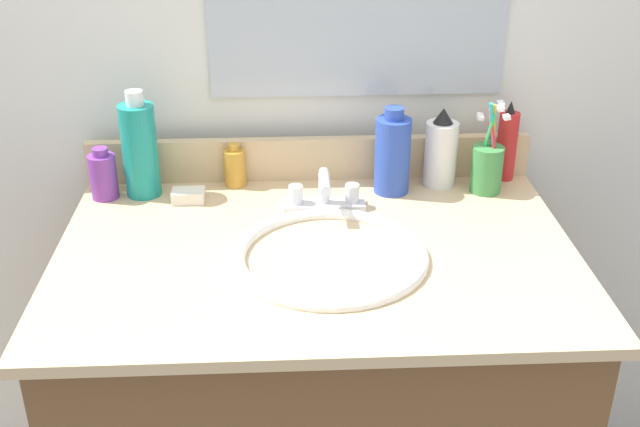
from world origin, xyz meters
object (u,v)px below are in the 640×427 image
faucet (324,196)px  soap_bar (188,196)px  bottle_spray_red (507,145)px  bottle_mouthwash_teal (140,149)px  bottle_shampoo_blue (393,154)px  bottle_oil_amber (235,167)px  bottle_lotion_white (441,151)px  bottle_cream_purple (103,175)px  cup_green (487,166)px

faucet → soap_bar: 0.27m
bottle_spray_red → faucet: bearing=-161.6°
soap_bar → bottle_mouthwash_teal: bearing=157.1°
bottle_shampoo_blue → bottle_spray_red: bearing=12.2°
faucet → bottle_spray_red: 0.41m
bottle_oil_amber → bottle_lotion_white: (0.42, -0.02, 0.03)m
faucet → bottle_oil_amber: bottle_oil_amber is taller
bottle_lotion_white → bottle_cream_purple: 0.68m
faucet → soap_bar: size_ratio=2.50×
bottle_lotion_white → bottle_cream_purple: bearing=-177.5°
bottle_shampoo_blue → cup_green: size_ratio=0.93×
bottle_lotion_white → cup_green: bearing=-22.8°
cup_green → bottle_lotion_white: bearing=157.2°
bottle_cream_purple → cup_green: 0.77m
cup_green → bottle_spray_red: bearing=49.0°
bottle_lotion_white → soap_bar: bottle_lotion_white is taller
bottle_spray_red → bottle_mouthwash_teal: size_ratio=0.79×
bottle_shampoo_blue → bottle_mouthwash_teal: bearing=178.7°
faucet → bottle_oil_amber: (-0.18, 0.12, 0.01)m
faucet → bottle_spray_red: (0.39, 0.13, 0.05)m
bottle_cream_purple → bottle_spray_red: bearing=3.8°
bottle_mouthwash_teal → soap_bar: 0.13m
faucet → bottle_lotion_white: bearing=23.0°
bottle_lotion_white → bottle_shampoo_blue: (-0.10, -0.03, 0.01)m
faucet → bottle_lotion_white: (0.25, 0.10, 0.05)m
faucet → cup_green: size_ratio=0.84×
soap_bar → bottle_cream_purple: bearing=171.0°
bottle_shampoo_blue → bottle_oil_amber: bearing=171.8°
bottle_oil_amber → soap_bar: (-0.09, -0.07, -0.03)m
bottle_lotion_white → bottle_mouthwash_teal: 0.61m
bottle_oil_amber → cup_green: (0.51, -0.05, 0.01)m
bottle_spray_red → bottle_lotion_white: bottle_spray_red is taller
bottle_oil_amber → cup_green: size_ratio=0.48×
bottle_shampoo_blue → cup_green: bearing=-2.6°
bottle_oil_amber → bottle_mouthwash_teal: (-0.18, -0.03, 0.06)m
bottle_lotion_white → soap_bar: 0.52m
bottle_spray_red → bottle_mouthwash_teal: 0.75m
faucet → bottle_shampoo_blue: (0.14, 0.08, 0.05)m
bottle_spray_red → bottle_oil_amber: 0.57m
bottle_cream_purple → cup_green: cup_green is taller
bottle_oil_amber → bottle_shampoo_blue: 0.33m
bottle_cream_purple → bottle_mouthwash_teal: bottle_mouthwash_teal is taller
bottle_spray_red → soap_bar: bearing=-173.0°
bottle_lotion_white → bottle_shampoo_blue: size_ratio=0.93×
bottle_oil_amber → bottle_shampoo_blue: bottle_shampoo_blue is taller
bottle_shampoo_blue → faucet: bearing=-151.9°
bottle_cream_purple → bottle_mouthwash_teal: (0.08, 0.01, 0.05)m
bottle_cream_purple → soap_bar: (0.17, -0.03, -0.04)m
faucet → cup_green: 0.34m
bottle_oil_amber → bottle_lotion_white: bearing=-2.4°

